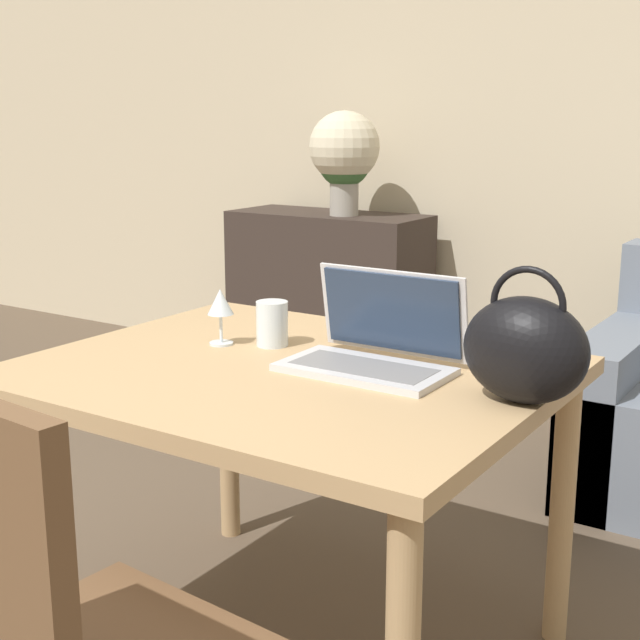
{
  "coord_description": "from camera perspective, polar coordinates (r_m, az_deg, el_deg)",
  "views": [
    {
      "loc": [
        1.17,
        -0.83,
        1.3
      ],
      "look_at": [
        0.12,
        0.78,
        0.86
      ],
      "focal_mm": 50.0,
      "sensor_mm": 36.0,
      "label": 1
    }
  ],
  "objects": [
    {
      "name": "dining_table",
      "position": [
        2.07,
        -2.01,
        -5.29
      ],
      "size": [
        1.17,
        0.96,
        0.74
      ],
      "color": "tan",
      "rests_on": "ground_plane"
    },
    {
      "name": "handbag",
      "position": [
        1.81,
        13.01,
        -1.79
      ],
      "size": [
        0.26,
        0.16,
        0.28
      ],
      "color": "black",
      "rests_on": "dining_table"
    },
    {
      "name": "wine_glass",
      "position": [
        2.23,
        -6.39,
        0.96
      ],
      "size": [
        0.07,
        0.07,
        0.14
      ],
      "color": "silver",
      "rests_on": "dining_table"
    },
    {
      "name": "wall_back",
      "position": [
        4.08,
        16.94,
        13.22
      ],
      "size": [
        10.0,
        0.06,
        2.7
      ],
      "color": "beige",
      "rests_on": "ground_plane"
    },
    {
      "name": "flower_vase",
      "position": [
        4.16,
        1.57,
        10.59
      ],
      "size": [
        0.33,
        0.33,
        0.48
      ],
      "color": "#9E998E",
      "rests_on": "sideboard"
    },
    {
      "name": "drinking_glass",
      "position": [
        2.21,
        -3.08,
        -0.23
      ],
      "size": [
        0.08,
        0.08,
        0.11
      ],
      "color": "silver",
      "rests_on": "dining_table"
    },
    {
      "name": "laptop",
      "position": [
        2.03,
        3.7,
        -1.41
      ],
      "size": [
        0.38,
        0.25,
        0.22
      ],
      "color": "silver",
      "rests_on": "dining_table"
    },
    {
      "name": "sideboard",
      "position": [
        4.34,
        0.53,
        1.36
      ],
      "size": [
        0.96,
        0.4,
        0.84
      ],
      "color": "#332823",
      "rests_on": "ground_plane"
    }
  ]
}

